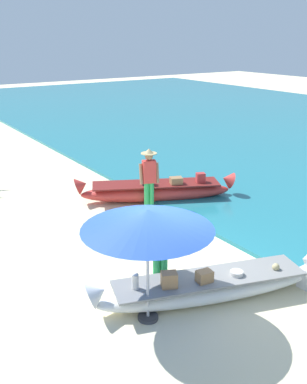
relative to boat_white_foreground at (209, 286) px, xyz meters
The scene contains 6 objects.
ground_plane 0.74m from the boat_white_foreground, 107.50° to the left, with size 80.00×80.00×0.00m, color beige.
boat_white_foreground is the anchor object (origin of this frame).
boat_red_midground 5.36m from the boat_white_foreground, 66.50° to the left, with size 4.47×2.71×0.86m.
person_vendor_hatted 4.80m from the boat_white_foreground, 70.41° to the left, with size 0.59×0.44×1.75m.
person_tourist_customer 1.15m from the boat_white_foreground, 128.68° to the left, with size 0.58×0.45×1.62m.
patio_umbrella_large 2.05m from the boat_white_foreground, behind, with size 2.18×2.18×2.04m.
Camera 1 is at (-4.67, -6.13, 4.66)m, focal length 42.03 mm.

